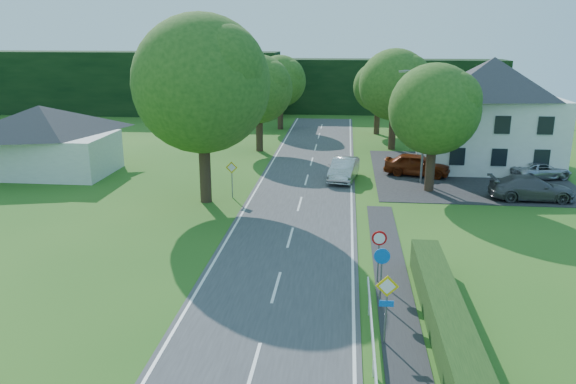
# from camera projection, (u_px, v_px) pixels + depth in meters

# --- Properties ---
(road) EXTENTS (7.00, 80.00, 0.04)m
(road) POSITION_uv_depth(u_px,v_px,m) (294.00, 225.00, 31.46)
(road) COLOR #39393B
(road) RESTS_ON ground
(parking_pad) EXTENTS (14.00, 16.00, 0.04)m
(parking_pad) POSITION_uv_depth(u_px,v_px,m) (466.00, 174.00, 42.70)
(parking_pad) COLOR black
(parking_pad) RESTS_ON ground
(line_edge_left) EXTENTS (0.12, 80.00, 0.01)m
(line_edge_left) POSITION_uv_depth(u_px,v_px,m) (237.00, 223.00, 31.78)
(line_edge_left) COLOR white
(line_edge_left) RESTS_ON road
(line_edge_right) EXTENTS (0.12, 80.00, 0.01)m
(line_edge_right) POSITION_uv_depth(u_px,v_px,m) (352.00, 227.00, 31.13)
(line_edge_right) COLOR white
(line_edge_right) RESTS_ON road
(line_centre) EXTENTS (0.12, 80.00, 0.01)m
(line_centre) POSITION_uv_depth(u_px,v_px,m) (294.00, 225.00, 31.46)
(line_centre) COLOR white
(line_centre) RESTS_ON road
(tree_main) EXTENTS (9.40, 9.40, 11.64)m
(tree_main) POSITION_uv_depth(u_px,v_px,m) (203.00, 111.00, 34.29)
(tree_main) COLOR #234A16
(tree_main) RESTS_ON ground
(tree_left_far) EXTENTS (7.00, 7.00, 8.58)m
(tree_left_far) POSITION_uv_depth(u_px,v_px,m) (259.00, 104.00, 49.91)
(tree_left_far) COLOR #234A16
(tree_left_far) RESTS_ON ground
(tree_right_far) EXTENTS (7.40, 7.40, 9.09)m
(tree_right_far) POSITION_uv_depth(u_px,v_px,m) (394.00, 100.00, 50.56)
(tree_right_far) COLOR #234A16
(tree_right_far) RESTS_ON ground
(tree_left_back) EXTENTS (6.60, 6.60, 8.07)m
(tree_left_back) POSITION_uv_depth(u_px,v_px,m) (280.00, 93.00, 61.40)
(tree_left_back) COLOR #234A16
(tree_left_back) RESTS_ON ground
(tree_right_back) EXTENTS (6.20, 6.20, 7.56)m
(tree_right_back) POSITION_uv_depth(u_px,v_px,m) (378.00, 98.00, 58.52)
(tree_right_back) COLOR #234A16
(tree_right_back) RESTS_ON ground
(tree_right_mid) EXTENTS (7.00, 7.00, 8.58)m
(tree_right_mid) POSITION_uv_depth(u_px,v_px,m) (433.00, 129.00, 37.09)
(tree_right_mid) COLOR #234A16
(tree_right_mid) RESTS_ON ground
(treeline_left) EXTENTS (44.00, 6.00, 8.00)m
(treeline_left) POSITION_uv_depth(u_px,v_px,m) (111.00, 83.00, 73.31)
(treeline_left) COLOR black
(treeline_left) RESTS_ON ground
(treeline_right) EXTENTS (30.00, 5.00, 7.00)m
(treeline_right) POSITION_uv_depth(u_px,v_px,m) (387.00, 87.00, 73.69)
(treeline_right) COLOR black
(treeline_right) RESTS_ON ground
(bungalow_left) EXTENTS (11.00, 6.50, 5.20)m
(bungalow_left) POSITION_uv_depth(u_px,v_px,m) (42.00, 138.00, 42.27)
(bungalow_left) COLOR beige
(bungalow_left) RESTS_ON ground
(house_white) EXTENTS (10.60, 8.40, 8.60)m
(house_white) POSITION_uv_depth(u_px,v_px,m) (490.00, 112.00, 44.16)
(house_white) COLOR white
(house_white) RESTS_ON ground
(streetlight) EXTENTS (2.03, 0.18, 8.00)m
(streetlight) POSITION_uv_depth(u_px,v_px,m) (423.00, 121.00, 39.00)
(streetlight) COLOR slate
(streetlight) RESTS_ON ground
(sign_priority_right) EXTENTS (0.78, 0.09, 2.59)m
(sign_priority_right) POSITION_uv_depth(u_px,v_px,m) (387.00, 297.00, 19.05)
(sign_priority_right) COLOR slate
(sign_priority_right) RESTS_ON ground
(sign_roundabout) EXTENTS (0.64, 0.08, 2.37)m
(sign_roundabout) POSITION_uv_depth(u_px,v_px,m) (382.00, 265.00, 21.96)
(sign_roundabout) COLOR slate
(sign_roundabout) RESTS_ON ground
(sign_speed_limit) EXTENTS (0.64, 0.11, 2.37)m
(sign_speed_limit) POSITION_uv_depth(u_px,v_px,m) (379.00, 244.00, 23.84)
(sign_speed_limit) COLOR slate
(sign_speed_limit) RESTS_ON ground
(sign_priority_left) EXTENTS (0.78, 0.09, 2.44)m
(sign_priority_left) POSITION_uv_depth(u_px,v_px,m) (232.00, 172.00, 36.20)
(sign_priority_left) COLOR slate
(sign_priority_left) RESTS_ON ground
(moving_car) EXTENTS (2.37, 5.02, 1.59)m
(moving_car) POSITION_uv_depth(u_px,v_px,m) (344.00, 169.00, 40.82)
(moving_car) COLOR #B7B6BB
(moving_car) RESTS_ON road
(motorcycle) EXTENTS (0.78, 1.89, 0.97)m
(motorcycle) POSITION_uv_depth(u_px,v_px,m) (332.00, 169.00, 42.03)
(motorcycle) COLOR black
(motorcycle) RESTS_ON road
(parked_car_red) EXTENTS (5.16, 2.97, 1.65)m
(parked_car_red) POSITION_uv_depth(u_px,v_px,m) (417.00, 165.00, 42.08)
(parked_car_red) COLOR maroon
(parked_car_red) RESTS_ON parking_pad
(parked_car_silver_a) EXTENTS (4.47, 1.96, 1.43)m
(parked_car_silver_a) POSITION_uv_depth(u_px,v_px,m) (464.00, 165.00, 42.53)
(parked_car_silver_a) COLOR silver
(parked_car_silver_a) RESTS_ON parking_pad
(parked_car_grey) EXTENTS (5.29, 2.21, 1.53)m
(parked_car_grey) POSITION_uv_depth(u_px,v_px,m) (531.00, 188.00, 36.00)
(parked_car_grey) COLOR #4D4B50
(parked_car_grey) RESTS_ON parking_pad
(parked_car_silver_b) EXTENTS (4.85, 3.27, 1.23)m
(parked_car_silver_b) POSITION_uv_depth(u_px,v_px,m) (541.00, 170.00, 41.20)
(parked_car_silver_b) COLOR #B1B0B7
(parked_car_silver_b) RESTS_ON parking_pad
(parasol) EXTENTS (2.37, 2.41, 2.12)m
(parasol) POSITION_uv_depth(u_px,v_px,m) (424.00, 155.00, 44.36)
(parasol) COLOR #AF1F0E
(parasol) RESTS_ON parking_pad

